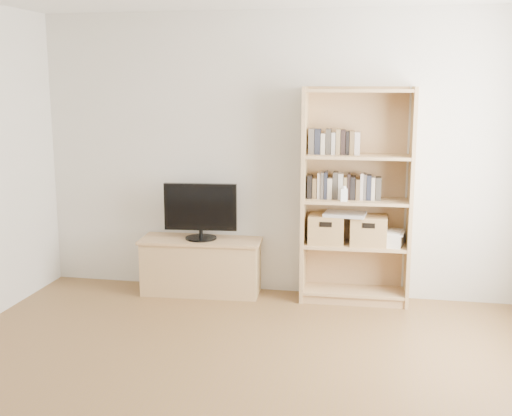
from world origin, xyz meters
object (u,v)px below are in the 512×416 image
(tv_stand, at_px, (201,267))
(basket_left, at_px, (327,229))
(bookshelf, at_px, (356,197))
(laptop, at_px, (345,214))
(basket_right, at_px, (369,230))
(baby_monitor, at_px, (344,195))
(television, at_px, (201,211))

(tv_stand, relative_size, basket_left, 3.46)
(bookshelf, distance_m, laptop, 0.18)
(laptop, bearing_deg, basket_right, 10.13)
(basket_right, bearing_deg, baby_monitor, -153.93)
(tv_stand, xyz_separation_m, laptop, (1.33, 0.01, 0.56))
(tv_stand, xyz_separation_m, television, (0.00, 0.00, 0.54))
(bookshelf, relative_size, laptop, 5.34)
(baby_monitor, distance_m, basket_right, 0.41)
(bookshelf, relative_size, basket_right, 6.05)
(basket_right, bearing_deg, television, -178.74)
(basket_left, bearing_deg, television, -179.64)
(tv_stand, height_order, basket_left, basket_left)
(tv_stand, height_order, television, television)
(basket_left, relative_size, laptop, 0.87)
(bookshelf, distance_m, basket_left, 0.39)
(tv_stand, xyz_separation_m, baby_monitor, (1.32, -0.08, 0.75))
(bookshelf, xyz_separation_m, laptop, (-0.09, -0.02, -0.15))
(bookshelf, bearing_deg, basket_right, -2.60)
(bookshelf, relative_size, television, 2.84)
(tv_stand, relative_size, laptop, 3.02)
(bookshelf, bearing_deg, television, 179.72)
(baby_monitor, xyz_separation_m, basket_right, (0.22, 0.11, -0.33))
(tv_stand, height_order, laptop, laptop)
(bookshelf, bearing_deg, tv_stand, 179.72)
(television, distance_m, basket_right, 1.55)
(baby_monitor, bearing_deg, laptop, 75.14)
(tv_stand, bearing_deg, basket_right, -2.50)
(baby_monitor, relative_size, laptop, 0.31)
(tv_stand, xyz_separation_m, basket_left, (1.17, 0.02, 0.42))
(baby_monitor, bearing_deg, tv_stand, 167.70)
(television, distance_m, baby_monitor, 1.34)
(bookshelf, xyz_separation_m, television, (-1.42, -0.03, -0.18))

